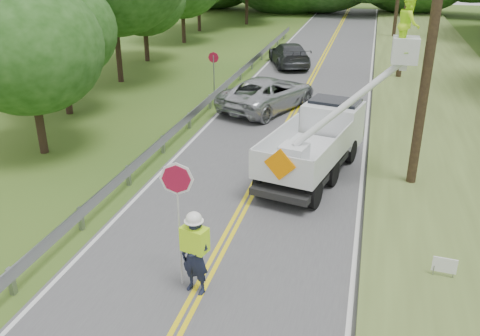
# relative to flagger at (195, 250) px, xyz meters

# --- Properties ---
(road) EXTENTS (7.20, 96.00, 0.03)m
(road) POSITION_rel_flagger_xyz_m (0.06, 11.85, -1.12)
(road) COLOR #4C4C4F
(road) RESTS_ON ground
(guardrail) EXTENTS (0.18, 48.00, 0.77)m
(guardrail) POSITION_rel_flagger_xyz_m (-3.96, 12.76, -0.58)
(guardrail) COLOR gray
(guardrail) RESTS_ON ground
(tall_grass_verge) EXTENTS (7.00, 96.00, 0.30)m
(tall_grass_verge) POSITION_rel_flagger_xyz_m (7.16, 11.85, -0.98)
(tall_grass_verge) COLOR #4F5F2D
(tall_grass_verge) RESTS_ON ground
(flagger) EXTENTS (1.20, 0.63, 3.12)m
(flagger) POSITION_rel_flagger_xyz_m (0.00, 0.00, 0.00)
(flagger) COLOR #191E33
(flagger) RESTS_ON road
(bucket_truck) EXTENTS (4.60, 6.36, 6.09)m
(bucket_truck) POSITION_rel_flagger_xyz_m (2.18, 7.91, 0.30)
(bucket_truck) COLOR black
(bucket_truck) RESTS_ON road
(suv_silver) EXTENTS (4.60, 6.26, 1.58)m
(suv_silver) POSITION_rel_flagger_xyz_m (-1.27, 14.48, -0.32)
(suv_silver) COLOR #A8ABB0
(suv_silver) RESTS_ON road
(suv_darkgrey) EXTENTS (3.78, 5.55, 1.49)m
(suv_darkgrey) POSITION_rel_flagger_xyz_m (-1.89, 24.44, -0.36)
(suv_darkgrey) COLOR #36393D
(suv_darkgrey) RESTS_ON road
(stop_sign_permanent) EXTENTS (0.55, 0.06, 2.57)m
(stop_sign_permanent) POSITION_rel_flagger_xyz_m (-4.16, 14.96, 0.58)
(stop_sign_permanent) COLOR gray
(stop_sign_permanent) RESTS_ON ground
(yard_sign) EXTENTS (0.55, 0.08, 0.79)m
(yard_sign) POSITION_rel_flagger_xyz_m (5.53, 1.60, -0.56)
(yard_sign) COLOR white
(yard_sign) RESTS_ON ground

